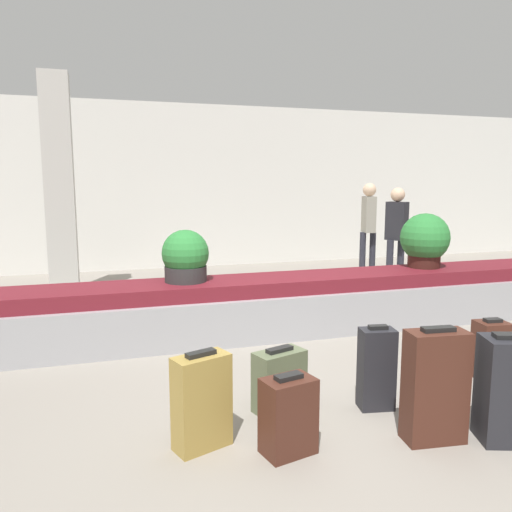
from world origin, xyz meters
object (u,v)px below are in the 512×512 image
suitcase_3 (501,390)px  suitcase_4 (491,350)px  suitcase_2 (435,386)px  suitcase_5 (279,381)px  potted_plant_0 (185,257)px  suitcase_6 (288,416)px  traveler_1 (396,229)px  traveler_0 (368,221)px  suitcase_0 (377,368)px  suitcase_1 (202,402)px  pillar (60,189)px  potted_plant_1 (425,240)px

suitcase_3 → suitcase_4: size_ratio=1.37×
suitcase_2 → suitcase_5: size_ratio=1.59×
suitcase_4 → potted_plant_0: size_ratio=0.96×
suitcase_4 → potted_plant_0: potted_plant_0 is taller
suitcase_3 → suitcase_5: 1.50m
suitcase_3 → suitcase_6: (-1.38, 0.27, -0.11)m
suitcase_2 → traveler_1: 5.02m
suitcase_4 → traveler_0: size_ratio=0.32×
suitcase_4 → traveler_1: bearing=76.5°
suitcase_3 → traveler_1: bearing=84.1°
potted_plant_0 → suitcase_5: bearing=-78.9°
suitcase_2 → traveler_0: (2.51, 5.30, 0.63)m
suitcase_3 → traveler_1: 4.95m
suitcase_0 → suitcase_1: suitcase_0 is taller
suitcase_3 → potted_plant_0: bearing=138.9°
suitcase_3 → suitcase_4: 1.14m
suitcase_6 → suitcase_0: bearing=12.0°
suitcase_3 → traveler_0: (2.09, 5.44, 0.65)m
suitcase_6 → traveler_0: 6.28m
suitcase_2 → suitcase_5: suitcase_2 is taller
traveler_1 → suitcase_6: bearing=-70.9°
potted_plant_0 → suitcase_1: bearing=-96.8°
suitcase_3 → suitcase_6: bearing=-172.2°
suitcase_4 → suitcase_5: size_ratio=1.10×
suitcase_4 → traveler_0: (1.37, 4.55, 0.74)m
potted_plant_0 → traveler_0: (3.71, 2.66, 0.11)m
pillar → suitcase_6: pillar is taller
potted_plant_0 → potted_plant_1: bearing=0.5°
potted_plant_1 → suitcase_2: bearing=-124.0°
suitcase_1 → suitcase_3: bearing=-34.5°
suitcase_3 → potted_plant_1: bearing=82.4°
suitcase_6 → suitcase_4: bearing=3.3°
traveler_1 → suitcase_4: bearing=-52.0°
suitcase_3 → potted_plant_1: size_ratio=1.08×
suitcase_0 → suitcase_2: 0.55m
suitcase_2 → potted_plant_0: size_ratio=1.39×
suitcase_0 → suitcase_1: bearing=-162.5°
suitcase_2 → suitcase_3: (0.41, -0.13, -0.02)m
suitcase_5 → suitcase_2: bearing=-59.1°
suitcase_1 → suitcase_6: (0.50, -0.22, -0.06)m
suitcase_0 → potted_plant_0: bearing=127.4°
pillar → traveler_0: (5.11, 0.23, -0.60)m
pillar → suitcase_6: bearing=-71.7°
suitcase_4 → suitcase_3: bearing=-122.3°
suitcase_0 → suitcase_5: suitcase_0 is taller
pillar → suitcase_1: 5.01m
suitcase_5 → potted_plant_0: potted_plant_0 is taller
suitcase_4 → suitcase_1: bearing=-164.6°
suitcase_1 → potted_plant_0: potted_plant_0 is taller
potted_plant_1 → traveler_1: 1.79m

